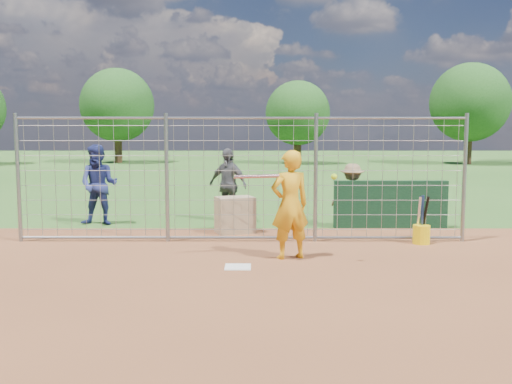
{
  "coord_description": "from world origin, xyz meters",
  "views": [
    {
      "loc": [
        0.31,
        -9.43,
        2.29
      ],
      "look_at": [
        0.3,
        0.8,
        1.15
      ],
      "focal_mm": 40.0,
      "sensor_mm": 36.0,
      "label": 1
    }
  ],
  "objects_px": {
    "equipment_bin": "(235,215)",
    "bystander_c": "(352,195)",
    "batter": "(290,205)",
    "bystander_a": "(99,185)",
    "bystander_b": "(228,185)",
    "bucket_with_bats": "(421,232)"
  },
  "relations": [
    {
      "from": "equipment_bin",
      "to": "bucket_with_bats",
      "type": "xyz_separation_m",
      "value": [
        3.76,
        -1.21,
        -0.15
      ]
    },
    {
      "from": "bystander_b",
      "to": "batter",
      "type": "bearing_deg",
      "value": -41.59
    },
    {
      "from": "bystander_b",
      "to": "bucket_with_bats",
      "type": "distance_m",
      "value": 4.93
    },
    {
      "from": "equipment_bin",
      "to": "bystander_c",
      "type": "bearing_deg",
      "value": -2.53
    },
    {
      "from": "bystander_b",
      "to": "bystander_c",
      "type": "bearing_deg",
      "value": 17.07
    },
    {
      "from": "bucket_with_bats",
      "to": "bystander_c",
      "type": "bearing_deg",
      "value": 116.57
    },
    {
      "from": "bystander_a",
      "to": "bucket_with_bats",
      "type": "bearing_deg",
      "value": -14.55
    },
    {
      "from": "bystander_a",
      "to": "bystander_c",
      "type": "bearing_deg",
      "value": 1.53
    },
    {
      "from": "bystander_b",
      "to": "bystander_c",
      "type": "distance_m",
      "value": 3.05
    },
    {
      "from": "bystander_b",
      "to": "equipment_bin",
      "type": "relative_size",
      "value": 2.26
    },
    {
      "from": "bucket_with_bats",
      "to": "bystander_b",
      "type": "bearing_deg",
      "value": 144.95
    },
    {
      "from": "bystander_a",
      "to": "bystander_c",
      "type": "xyz_separation_m",
      "value": [
        6.0,
        -0.2,
        -0.22
      ]
    },
    {
      "from": "batter",
      "to": "equipment_bin",
      "type": "xyz_separation_m",
      "value": [
        -1.06,
        2.49,
        -0.56
      ]
    },
    {
      "from": "bystander_a",
      "to": "bystander_b",
      "type": "distance_m",
      "value": 3.08
    },
    {
      "from": "batter",
      "to": "bystander_b",
      "type": "bearing_deg",
      "value": -91.1
    },
    {
      "from": "batter",
      "to": "equipment_bin",
      "type": "distance_m",
      "value": 2.76
    },
    {
      "from": "batter",
      "to": "bucket_with_bats",
      "type": "relative_size",
      "value": 1.97
    },
    {
      "from": "bystander_c",
      "to": "bystander_b",
      "type": "bearing_deg",
      "value": -4.68
    },
    {
      "from": "batter",
      "to": "bystander_a",
      "type": "bearing_deg",
      "value": -58.18
    },
    {
      "from": "equipment_bin",
      "to": "bystander_b",
      "type": "bearing_deg",
      "value": 78.14
    },
    {
      "from": "bystander_b",
      "to": "bucket_with_bats",
      "type": "height_order",
      "value": "bystander_b"
    },
    {
      "from": "batter",
      "to": "bucket_with_bats",
      "type": "distance_m",
      "value": 3.08
    }
  ]
}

